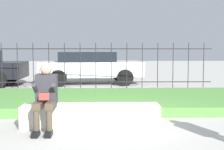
# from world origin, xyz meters

# --- Properties ---
(ground_plane) EXTENTS (60.00, 60.00, 0.00)m
(ground_plane) POSITION_xyz_m (0.00, 0.00, 0.00)
(ground_plane) COLOR #B2AFA8
(stone_bench) EXTENTS (2.63, 0.51, 0.43)m
(stone_bench) POSITION_xyz_m (-0.25, 0.00, 0.19)
(stone_bench) COLOR beige
(stone_bench) RESTS_ON ground_plane
(person_seated_reader) EXTENTS (0.42, 0.73, 1.23)m
(person_seated_reader) POSITION_xyz_m (-1.06, -0.29, 0.66)
(person_seated_reader) COLOR black
(person_seated_reader) RESTS_ON ground_plane
(grass_berm) EXTENTS (9.49, 3.39, 0.22)m
(grass_berm) POSITION_xyz_m (0.00, 2.40, 0.11)
(grass_berm) COLOR #569342
(grass_berm) RESTS_ON ground_plane
(iron_fence) EXTENTS (7.49, 0.03, 1.69)m
(iron_fence) POSITION_xyz_m (-0.00, 4.79, 0.88)
(iron_fence) COLOR #232326
(iron_fence) RESTS_ON ground_plane
(car_parked_center) EXTENTS (4.38, 2.22, 1.35)m
(car_parked_center) POSITION_xyz_m (-0.56, 7.22, 0.74)
(car_parked_center) COLOR silver
(car_parked_center) RESTS_ON ground_plane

